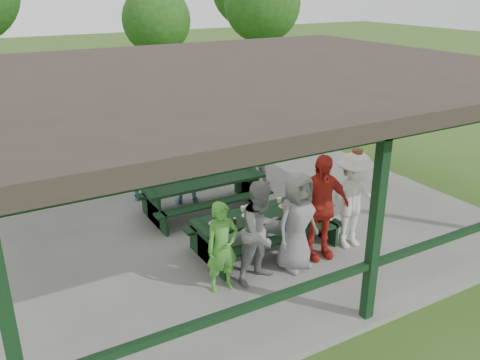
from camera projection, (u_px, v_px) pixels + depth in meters
ground at (241, 225)px, 10.83m from camera, size 90.00×90.00×0.00m
concrete_slab at (241, 223)px, 10.82m from camera, size 10.00×8.00×0.10m
pavilion_structure at (241, 76)px, 9.68m from camera, size 10.60×8.60×3.24m
picnic_table_near at (264, 224)px, 9.57m from camera, size 2.77×1.39×0.75m
picnic_table_far at (204, 192)px, 11.06m from camera, size 2.70×1.39×0.75m
table_setting at (260, 211)px, 9.43m from camera, size 2.37×0.45×0.10m
contestant_green at (222, 247)px, 8.14m from camera, size 0.57×0.38×1.54m
contestant_grey_left at (262, 232)px, 8.37m from camera, size 0.99×0.84×1.78m
contestant_grey_mid at (297, 222)px, 8.73m from camera, size 0.96×0.72×1.79m
contestant_red at (320, 207)px, 9.06m from camera, size 1.23×0.67×1.98m
contestant_white_fedora at (353, 200)px, 9.46m from camera, size 1.29×0.82×1.94m
spectator_lblue at (186, 171)px, 11.48m from camera, size 1.46×0.90×1.51m
spectator_blue at (140, 167)px, 11.59m from camera, size 0.60×0.40×1.62m
spectator_grey at (254, 153)px, 12.43m from camera, size 1.01×0.92×1.69m
pickup_truck at (175, 107)px, 18.12m from camera, size 5.30×3.71×1.34m
tree_mid at (156, 20)px, 22.85m from camera, size 3.07×3.07×4.80m
tree_right at (262, 4)px, 24.22m from camera, size 3.67×3.67×5.73m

